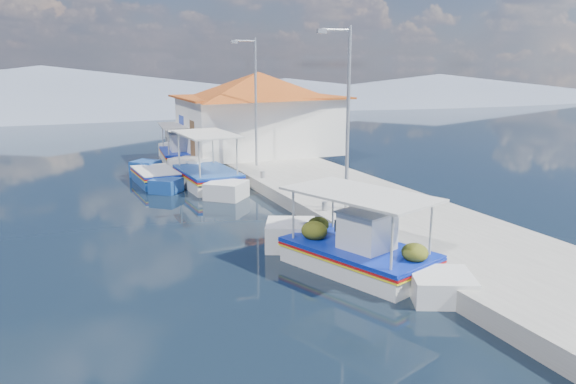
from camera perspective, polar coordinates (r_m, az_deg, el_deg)
name	(u,v)px	position (r m, az deg, el deg)	size (l,w,h in m)	color
ground	(235,258)	(15.82, -5.43, -6.72)	(160.00, 160.00, 0.00)	black
quay	(327,189)	(23.26, 3.98, 0.33)	(5.00, 44.00, 0.50)	#B0AEA4
bollards	(287,187)	(21.65, -0.08, 0.50)	(0.20, 17.20, 0.30)	#A5A8AD
main_caique	(358,253)	(14.88, 7.11, -6.21)	(3.60, 6.63, 2.32)	white
caique_green_canopy	(207,178)	(25.03, -8.24, 1.46)	(2.33, 7.05, 2.64)	white
caique_blue_hull	(155,178)	(26.08, -13.37, 1.41)	(1.82, 5.49, 0.98)	#184390
caique_far	(180,154)	(31.68, -10.99, 3.80)	(2.28, 6.51, 2.29)	white
harbor_building	(259,111)	(31.20, -3.00, 8.23)	(10.49, 10.49, 4.40)	white
lamp_post_near	(346,109)	(18.58, 5.89, 8.38)	(1.21, 0.14, 6.00)	#A5A8AD
lamp_post_far	(254,96)	(26.81, -3.50, 9.78)	(1.21, 0.14, 6.00)	#A5A8AD
mountain_ridge	(146,92)	(71.16, -14.25, 9.86)	(171.40, 96.00, 5.50)	slate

